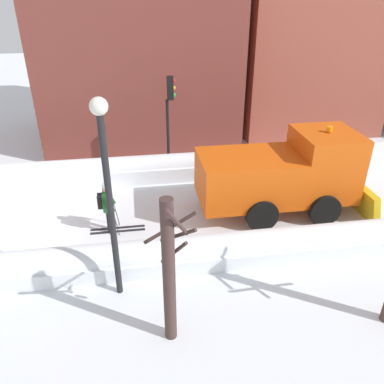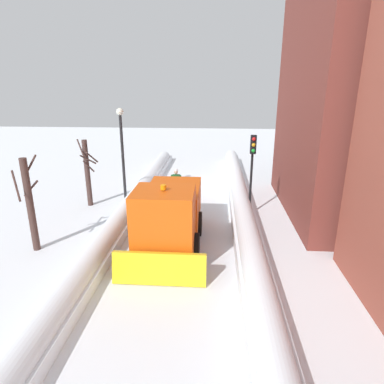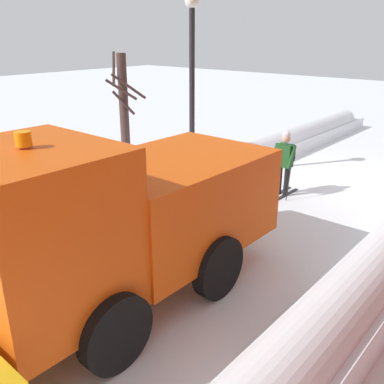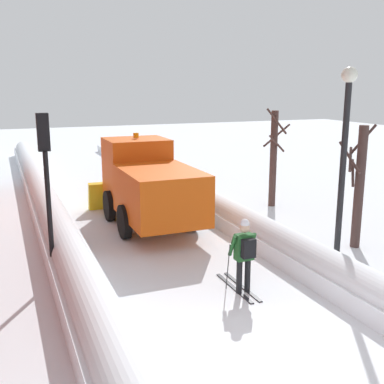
{
  "view_description": "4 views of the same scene",
  "coord_description": "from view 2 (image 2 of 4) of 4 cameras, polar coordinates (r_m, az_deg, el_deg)",
  "views": [
    {
      "loc": [
        11.87,
        3.45,
        7.26
      ],
      "look_at": [
        1.4,
        5.07,
        1.59
      ],
      "focal_mm": 36.15,
      "sensor_mm": 36.0,
      "label": 1
    },
    {
      "loc": [
        -1.48,
        20.98,
        6.52
      ],
      "look_at": [
        -0.39,
        5.52,
        1.42
      ],
      "focal_mm": 30.93,
      "sensor_mm": 36.0,
      "label": 2
    },
    {
      "loc": [
        -4.57,
        12.42,
        4.24
      ],
      "look_at": [
        0.62,
        6.4,
        1.26
      ],
      "focal_mm": 39.88,
      "sensor_mm": 36.0,
      "label": 3
    },
    {
      "loc": [
        -4.27,
        -6.7,
        4.8
      ],
      "look_at": [
        1.29,
        6.86,
        1.45
      ],
      "focal_mm": 43.76,
      "sensor_mm": 36.0,
      "label": 4
    }
  ],
  "objects": [
    {
      "name": "snowbank_left",
      "position": [
        12.6,
        10.17,
        -10.68
      ],
      "size": [
        1.1,
        36.0,
        1.1
      ],
      "color": "white",
      "rests_on": "ground"
    },
    {
      "name": "bare_tree_mid",
      "position": [
        14.55,
        -26.18,
        -1.85
      ],
      "size": [
        1.13,
        1.13,
        3.96
      ],
      "color": "#442E29",
      "rests_on": "ground"
    },
    {
      "name": "traffic_light_pole",
      "position": [
        16.58,
        10.36,
        5.42
      ],
      "size": [
        0.28,
        0.42,
        4.17
      ],
      "color": "black",
      "rests_on": "ground"
    },
    {
      "name": "street_lamp",
      "position": [
        19.24,
        -11.99,
        8.25
      ],
      "size": [
        0.4,
        0.4,
        5.25
      ],
      "color": "black",
      "rests_on": "ground"
    },
    {
      "name": "bare_tree_near",
      "position": [
        18.94,
        -17.58,
        3.29
      ],
      "size": [
        0.97,
        1.13,
        3.73
      ],
      "color": "#422F2B",
      "rests_on": "ground"
    },
    {
      "name": "ground_plane",
      "position": [
        12.85,
        -3.22,
        -12.31
      ],
      "size": [
        80.0,
        80.0,
        0.0
      ],
      "primitive_type": "plane",
      "color": "white"
    },
    {
      "name": "building_brick_near",
      "position": [
        18.73,
        29.81,
        17.6
      ],
      "size": [
        7.8,
        9.45,
        14.12
      ],
      "color": "brown",
      "rests_on": "ground"
    },
    {
      "name": "skier",
      "position": [
        19.52,
        -2.75,
        1.77
      ],
      "size": [
        0.62,
        1.8,
        1.81
      ],
      "color": "black",
      "rests_on": "ground"
    },
    {
      "name": "snowbank_right",
      "position": [
        13.32,
        -15.91,
        -10.04
      ],
      "size": [
        1.1,
        36.0,
        0.92
      ],
      "color": "white",
      "rests_on": "ground"
    },
    {
      "name": "plow_truck",
      "position": [
        13.56,
        -3.91,
        -3.67
      ],
      "size": [
        3.2,
        5.98,
        3.12
      ],
      "color": "#DB510F",
      "rests_on": "ground"
    }
  ]
}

